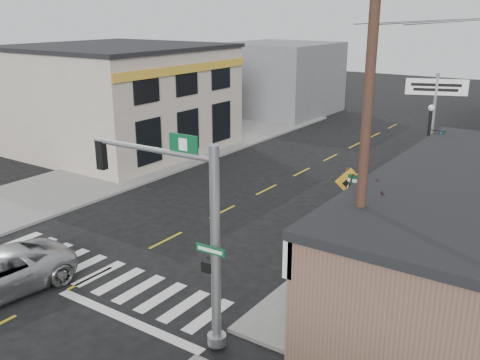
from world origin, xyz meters
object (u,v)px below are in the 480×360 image
Objects in this scene: bare_tree at (367,193)px; guide_sign at (362,197)px; utility_pole_near at (363,168)px; traffic_signal_pole at (194,222)px; dance_center_sign at (435,104)px; lamp_post at (428,156)px; fire_hydrant at (387,256)px.

guide_sign is at bearing 112.16° from bare_tree.
bare_tree is 0.50× the size of utility_pole_near.
traffic_signal_pole is 1.95× the size of guide_sign.
dance_center_sign is (1.81, 16.45, 1.14)m from traffic_signal_pole.
lamp_post is 0.86× the size of dance_center_sign.
lamp_post is at bearing -97.58° from dance_center_sign.
bare_tree is (0.34, -3.53, 3.52)m from fire_hydrant.
lamp_post is 10.45m from utility_pole_near.
guide_sign reaches higher than fire_hydrant.
guide_sign is at bearing -114.42° from dance_center_sign.
guide_sign is at bearing 79.09° from traffic_signal_pole.
bare_tree reaches higher than fire_hydrant.
utility_pole_near is (0.43, -1.62, 1.23)m from bare_tree.
fire_hydrant is 10.07m from dance_center_sign.
utility_pole_near is at bearing -81.42° from fire_hydrant.
traffic_signal_pole is 9.02m from guide_sign.
guide_sign is 0.50× the size of dance_center_sign.
utility_pole_near is (1.97, -14.18, 0.46)m from dance_center_sign.
utility_pole_near reaches higher than bare_tree.
bare_tree is (0.58, -8.57, 0.85)m from lamp_post.
lamp_post is 4.41m from dance_center_sign.
fire_hydrant is 0.07× the size of utility_pole_near.
lamp_post is at bearing 75.36° from traffic_signal_pole.
dance_center_sign is at bearing 127.49° from lamp_post.
lamp_post is 1.06× the size of bare_tree.
lamp_post is (-0.24, 5.04, 2.67)m from fire_hydrant.
utility_pole_near is at bearing -67.22° from guide_sign.
utility_pole_near is (1.02, -10.19, 2.08)m from lamp_post.
dance_center_sign is at bearing 97.54° from fire_hydrant.
guide_sign is 7.64m from utility_pole_near.
guide_sign is at bearing -86.94° from lamp_post.
traffic_signal_pole is at bearing -78.49° from lamp_post.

